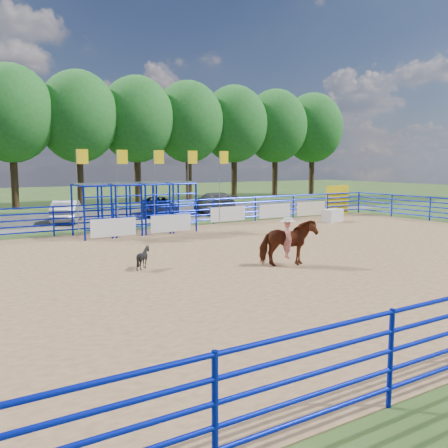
{
  "coord_description": "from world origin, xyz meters",
  "views": [
    {
      "loc": [
        -11.78,
        -14.61,
        3.61
      ],
      "look_at": [
        -1.94,
        1.0,
        1.3
      ],
      "focal_mm": 40.0,
      "sensor_mm": 36.0,
      "label": 1
    }
  ],
  "objects": [
    {
      "name": "ground",
      "position": [
        0.0,
        0.0,
        0.0
      ],
      "size": [
        120.0,
        120.0,
        0.0
      ],
      "primitive_type": "plane",
      "color": "#3A5522",
      "rests_on": "ground"
    },
    {
      "name": "treeline",
      "position": [
        0.0,
        26.0,
        7.53
      ],
      "size": [
        56.4,
        6.4,
        11.24
      ],
      "color": "#3F2B19",
      "rests_on": "ground"
    },
    {
      "name": "car_c",
      "position": [
        2.4,
        16.18,
        0.63
      ],
      "size": [
        3.28,
        4.87,
        1.24
      ],
      "primitive_type": "imported",
      "rotation": [
        0.0,
        0.0,
        -0.3
      ],
      "color": "#141A32",
      "rests_on": "gravel_strip"
    },
    {
      "name": "perimeter_fence",
      "position": [
        0.0,
        0.0,
        0.75
      ],
      "size": [
        30.1,
        20.1,
        1.5
      ],
      "color": "#0818B8",
      "rests_on": "ground"
    },
    {
      "name": "calf",
      "position": [
        -5.29,
        0.79,
        0.4
      ],
      "size": [
        0.7,
        0.63,
        0.77
      ],
      "primitive_type": "imported",
      "rotation": [
        0.0,
        0.0,
        1.56
      ],
      "color": "black",
      "rests_on": "arena_dirt"
    },
    {
      "name": "gravel_strip",
      "position": [
        0.0,
        17.0,
        0.01
      ],
      "size": [
        40.0,
        10.0,
        0.01
      ],
      "primitive_type": "cube",
      "color": "#65625A",
      "rests_on": "ground"
    },
    {
      "name": "arena_dirt",
      "position": [
        0.0,
        0.0,
        0.01
      ],
      "size": [
        30.0,
        20.0,
        0.02
      ],
      "primitive_type": "cube",
      "color": "#A17950",
      "rests_on": "ground"
    },
    {
      "name": "car_d",
      "position": [
        6.16,
        15.09,
        0.75
      ],
      "size": [
        3.37,
        5.5,
        1.49
      ],
      "primitive_type": "imported",
      "rotation": [
        0.0,
        0.0,
        2.87
      ],
      "color": "#4E4E50",
      "rests_on": "gravel_strip"
    },
    {
      "name": "horse_and_rider",
      "position": [
        -0.86,
        -1.41,
        0.9
      ],
      "size": [
        2.1,
        1.46,
        2.32
      ],
      "color": "#652A14",
      "rests_on": "arena_dirt"
    },
    {
      "name": "chute_assembly",
      "position": [
        -1.9,
        8.84,
        1.26
      ],
      "size": [
        19.32,
        2.41,
        4.2
      ],
      "color": "#0818B8",
      "rests_on": "ground"
    },
    {
      "name": "car_b",
      "position": [
        -3.9,
        15.47,
        0.68
      ],
      "size": [
        2.89,
        4.28,
        1.33
      ],
      "primitive_type": "imported",
      "rotation": [
        0.0,
        0.0,
        2.74
      ],
      "color": "gray",
      "rests_on": "gravel_strip"
    },
    {
      "name": "announcer_table",
      "position": [
        9.64,
        7.1,
        0.4
      ],
      "size": [
        1.55,
        1.01,
        0.76
      ],
      "primitive_type": "cube",
      "rotation": [
        0.0,
        0.0,
        0.26
      ],
      "color": "silver",
      "rests_on": "arena_dirt"
    }
  ]
}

